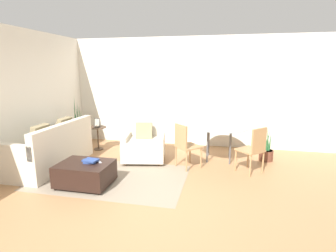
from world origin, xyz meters
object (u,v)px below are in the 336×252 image
(side_table, at_px, (98,134))
(picture_frame, at_px, (97,123))
(dining_chair_near_right, at_px, (254,147))
(potted_plant_small, at_px, (266,152))
(book_stack, at_px, (91,161))
(armchair, at_px, (144,144))
(ottoman, at_px, (85,173))
(couch, at_px, (51,151))
(tv_remote_secondary, at_px, (85,160))
(tv_remote_primary, at_px, (99,162))
(potted_plant, at_px, (80,138))
(dining_table, at_px, (220,130))
(dining_chair_near_left, at_px, (185,143))

(side_table, xyz_separation_m, picture_frame, (0.00, 0.00, 0.27))
(dining_chair_near_right, bearing_deg, potted_plant_small, 66.53)
(book_stack, bearing_deg, armchair, 70.26)
(side_table, bearing_deg, ottoman, -69.04)
(ottoman, relative_size, potted_plant_small, 1.16)
(couch, height_order, tv_remote_secondary, couch)
(side_table, relative_size, dining_chair_near_right, 0.63)
(tv_remote_secondary, bearing_deg, side_table, 110.41)
(potted_plant_small, bearing_deg, side_table, -179.47)
(tv_remote_secondary, bearing_deg, tv_remote_primary, -6.24)
(couch, height_order, potted_plant, potted_plant)
(dining_table, relative_size, potted_plant_small, 1.61)
(tv_remote_primary, distance_m, potted_plant_small, 3.54)
(armchair, distance_m, potted_plant, 2.00)
(picture_frame, distance_m, dining_chair_near_right, 3.68)
(book_stack, relative_size, dining_chair_near_right, 0.29)
(tv_remote_primary, height_order, dining_table, dining_table)
(dining_table, bearing_deg, dining_chair_near_right, -45.00)
(couch, bearing_deg, potted_plant, 97.37)
(ottoman, distance_m, book_stack, 0.23)
(ottoman, relative_size, dining_chair_near_left, 0.97)
(dining_chair_near_left, bearing_deg, ottoman, -142.98)
(dining_table, bearing_deg, book_stack, -139.88)
(couch, xyz_separation_m, armchair, (1.72, 0.79, 0.03))
(picture_frame, relative_size, potted_plant_small, 0.28)
(armchair, distance_m, book_stack, 1.50)
(book_stack, xyz_separation_m, side_table, (-0.84, 1.91, -0.03))
(tv_remote_secondary, bearing_deg, potted_plant, 122.91)
(potted_plant, distance_m, side_table, 0.59)
(side_table, relative_size, dining_chair_near_left, 0.63)
(potted_plant, distance_m, potted_plant_small, 4.51)
(dining_table, xyz_separation_m, potted_plant_small, (1.01, 0.17, -0.49))
(ottoman, xyz_separation_m, dining_chair_near_left, (1.54, 1.16, 0.30))
(ottoman, distance_m, potted_plant_small, 3.77)
(dining_chair_near_left, relative_size, dining_chair_near_right, 1.00)
(couch, xyz_separation_m, potted_plant_small, (4.33, 1.32, -0.14))
(book_stack, relative_size, dining_chair_near_left, 0.29)
(armchair, relative_size, picture_frame, 4.80)
(couch, bearing_deg, tv_remote_secondary, -26.59)
(armchair, height_order, dining_chair_near_left, armchair)
(book_stack, xyz_separation_m, tv_remote_secondary, (-0.16, 0.09, -0.03))
(armchair, relative_size, tv_remote_secondary, 6.75)
(tv_remote_primary, height_order, dining_chair_near_right, dining_chair_near_right)
(picture_frame, bearing_deg, book_stack, -66.32)
(potted_plant, height_order, dining_table, potted_plant)
(book_stack, distance_m, potted_plant_small, 3.68)
(side_table, distance_m, dining_chair_near_right, 3.68)
(tv_remote_secondary, bearing_deg, dining_table, 36.59)
(couch, distance_m, potted_plant_small, 4.53)
(tv_remote_secondary, xyz_separation_m, side_table, (-0.68, 1.81, -0.00))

